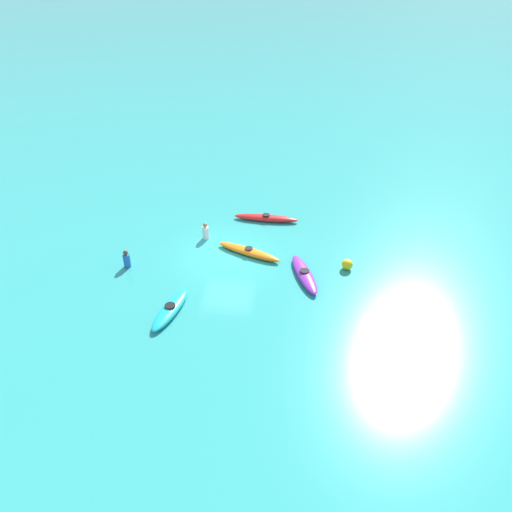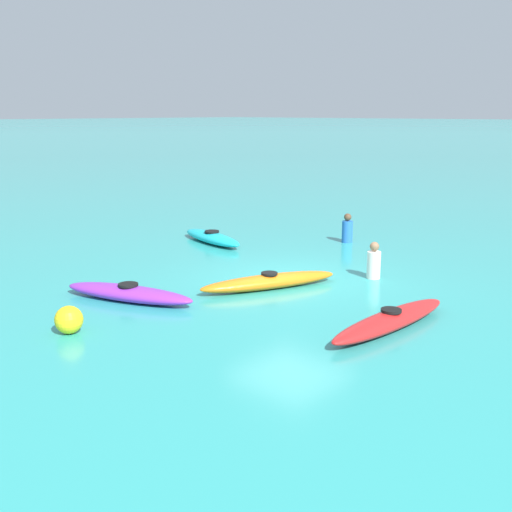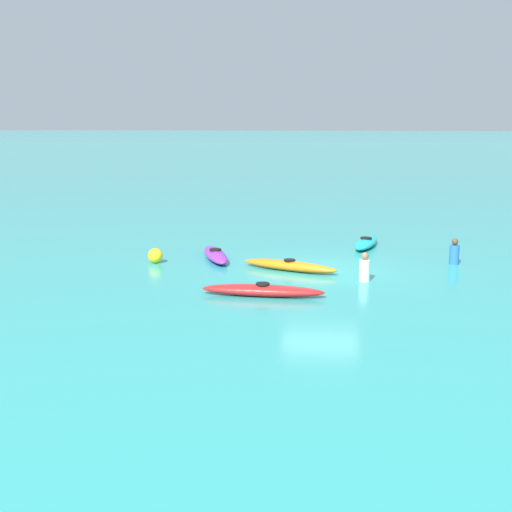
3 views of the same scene
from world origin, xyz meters
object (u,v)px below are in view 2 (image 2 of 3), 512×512
Objects in this scene: kayak_purple at (129,293)px; person_by_kayaks at (347,230)px; person_near_shore at (374,262)px; kayak_orange at (269,281)px; kayak_red at (391,320)px; buoy_yellow at (69,320)px; kayak_cyan at (212,238)px.

kayak_purple is 8.09m from person_by_kayaks.
person_near_shore is at bearing -118.82° from kayak_purple.
person_by_kayaks is at bearing -89.19° from kayak_purple.
person_by_kayaks is at bearing -46.80° from person_near_shore.
kayak_orange is at bearing 62.37° from person_near_shore.
person_by_kayaks reaches higher than kayak_red.
buoy_yellow reaches higher than kayak_purple.
kayak_purple is at bearing 24.00° from kayak_red.
buoy_yellow is 7.19m from person_near_shore.
kayak_red is 6.78× the size of buoy_yellow.
person_by_kayaks reaches higher than buoy_yellow.
kayak_orange is 2.64m from person_near_shore.
person_by_kayaks reaches higher than kayak_purple.
person_near_shore reaches higher than kayak_purple.
kayak_red is 1.17× the size of kayak_cyan.
person_near_shore is (-5.81, 0.25, 0.22)m from kayak_cyan.
kayak_purple is 3.10m from kayak_orange.
kayak_orange is 3.70× the size of person_near_shore.
kayak_red is at bearing 158.93° from kayak_cyan.
person_near_shore reaches higher than kayak_cyan.
buoy_yellow is at bearing 45.25° from kayak_red.
kayak_orange is at bearing 150.66° from kayak_cyan.
person_by_kayaks is (-2.94, -2.82, 0.22)m from kayak_cyan.
kayak_cyan is 5.82m from person_near_shore.
person_near_shore and person_by_kayaks have the same top height.
person_near_shore is at bearing -52.56° from kayak_red.
kayak_red and kayak_purple have the same top height.
kayak_cyan is at bearing -59.91° from kayak_purple.
kayak_purple is 0.95× the size of kayak_orange.
kayak_red is at bearing -156.00° from kayak_purple.
buoy_yellow is (-0.86, 1.91, 0.09)m from kayak_purple.
kayak_red is 3.88× the size of person_near_shore.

